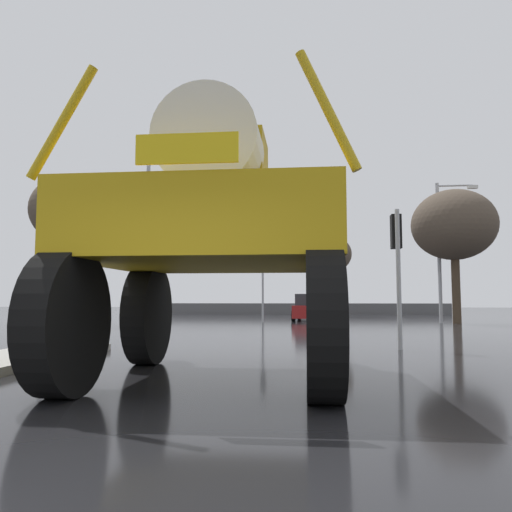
{
  "coord_description": "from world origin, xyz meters",
  "views": [
    {
      "loc": [
        1.53,
        -3.51,
        1.19
      ],
      "look_at": [
        0.38,
        6.69,
        2.09
      ],
      "focal_mm": 35.34,
      "sensor_mm": 36.0,
      "label": 1
    }
  ],
  "objects_px": {
    "bare_tree_far_center": "(329,255)",
    "bare_tree_right": "(454,225)",
    "sedan_ahead": "(311,308)",
    "bare_tree_left": "(73,211)",
    "traffic_signal_near_left": "(48,253)",
    "traffic_signal_far_left": "(263,272)",
    "oversize_sprayer": "(216,239)",
    "streetlight_far_left": "(149,221)",
    "streetlight_far_right": "(442,243)",
    "traffic_signal_near_right": "(397,248)"
  },
  "relations": [
    {
      "from": "bare_tree_right",
      "to": "traffic_signal_far_left",
      "type": "bearing_deg",
      "value": 178.05
    },
    {
      "from": "oversize_sprayer",
      "to": "traffic_signal_near_left",
      "type": "relative_size",
      "value": 1.53
    },
    {
      "from": "sedan_ahead",
      "to": "traffic_signal_near_left",
      "type": "height_order",
      "value": "traffic_signal_near_left"
    },
    {
      "from": "bare_tree_right",
      "to": "traffic_signal_near_left",
      "type": "bearing_deg",
      "value": -135.73
    },
    {
      "from": "bare_tree_left",
      "to": "bare_tree_far_center",
      "type": "bearing_deg",
      "value": 45.56
    },
    {
      "from": "sedan_ahead",
      "to": "bare_tree_left",
      "type": "relative_size",
      "value": 0.58
    },
    {
      "from": "traffic_signal_near_left",
      "to": "bare_tree_right",
      "type": "bearing_deg",
      "value": 44.27
    },
    {
      "from": "oversize_sprayer",
      "to": "traffic_signal_far_left",
      "type": "distance_m",
      "value": 19.19
    },
    {
      "from": "traffic_signal_near_left",
      "to": "traffic_signal_near_right",
      "type": "xyz_separation_m",
      "value": [
        9.04,
        -0.0,
        0.03
      ]
    },
    {
      "from": "traffic_signal_near_left",
      "to": "bare_tree_far_center",
      "type": "xyz_separation_m",
      "value": [
        8.16,
        23.55,
        1.97
      ]
    },
    {
      "from": "sedan_ahead",
      "to": "bare_tree_far_center",
      "type": "relative_size",
      "value": 0.73
    },
    {
      "from": "oversize_sprayer",
      "to": "traffic_signal_far_left",
      "type": "xyz_separation_m",
      "value": [
        -1.17,
        19.14,
        0.57
      ]
    },
    {
      "from": "streetlight_far_left",
      "to": "bare_tree_right",
      "type": "relative_size",
      "value": 1.35
    },
    {
      "from": "bare_tree_left",
      "to": "bare_tree_right",
      "type": "height_order",
      "value": "bare_tree_left"
    },
    {
      "from": "traffic_signal_far_left",
      "to": "streetlight_far_right",
      "type": "relative_size",
      "value": 0.51
    },
    {
      "from": "traffic_signal_near_left",
      "to": "traffic_signal_far_left",
      "type": "height_order",
      "value": "traffic_signal_far_left"
    },
    {
      "from": "streetlight_far_left",
      "to": "bare_tree_left",
      "type": "bearing_deg",
      "value": -175.76
    },
    {
      "from": "oversize_sprayer",
      "to": "traffic_signal_near_right",
      "type": "height_order",
      "value": "oversize_sprayer"
    },
    {
      "from": "sedan_ahead",
      "to": "traffic_signal_far_left",
      "type": "bearing_deg",
      "value": 139.35
    },
    {
      "from": "streetlight_far_left",
      "to": "bare_tree_left",
      "type": "relative_size",
      "value": 1.26
    },
    {
      "from": "traffic_signal_near_left",
      "to": "traffic_signal_far_left",
      "type": "relative_size",
      "value": 0.91
    },
    {
      "from": "bare_tree_left",
      "to": "traffic_signal_near_left",
      "type": "bearing_deg",
      "value": -66.4
    },
    {
      "from": "traffic_signal_near_left",
      "to": "bare_tree_far_center",
      "type": "height_order",
      "value": "bare_tree_far_center"
    },
    {
      "from": "traffic_signal_near_right",
      "to": "bare_tree_right",
      "type": "xyz_separation_m",
      "value": [
        5.13,
        13.81,
        2.51
      ]
    },
    {
      "from": "streetlight_far_left",
      "to": "sedan_ahead",
      "type": "bearing_deg",
      "value": 36.83
    },
    {
      "from": "bare_tree_left",
      "to": "traffic_signal_near_right",
      "type": "bearing_deg",
      "value": -37.68
    },
    {
      "from": "sedan_ahead",
      "to": "bare_tree_left",
      "type": "xyz_separation_m",
      "value": [
        -11.47,
        -6.06,
        4.78
      ]
    },
    {
      "from": "oversize_sprayer",
      "to": "streetlight_far_right",
      "type": "distance_m",
      "value": 20.88
    },
    {
      "from": "traffic_signal_near_right",
      "to": "bare_tree_far_center",
      "type": "relative_size",
      "value": 0.58
    },
    {
      "from": "streetlight_far_right",
      "to": "bare_tree_right",
      "type": "height_order",
      "value": "streetlight_far_right"
    },
    {
      "from": "traffic_signal_near_right",
      "to": "streetlight_far_left",
      "type": "height_order",
      "value": "streetlight_far_left"
    },
    {
      "from": "oversize_sprayer",
      "to": "streetlight_far_left",
      "type": "bearing_deg",
      "value": 21.2
    },
    {
      "from": "oversize_sprayer",
      "to": "streetlight_far_left",
      "type": "xyz_separation_m",
      "value": [
        -6.37,
        15.81,
        2.89
      ]
    },
    {
      "from": "traffic_signal_near_left",
      "to": "bare_tree_left",
      "type": "height_order",
      "value": "bare_tree_left"
    },
    {
      "from": "streetlight_far_left",
      "to": "streetlight_far_right",
      "type": "relative_size",
      "value": 1.27
    },
    {
      "from": "bare_tree_far_center",
      "to": "bare_tree_right",
      "type": "bearing_deg",
      "value": -58.33
    },
    {
      "from": "streetlight_far_left",
      "to": "bare_tree_left",
      "type": "xyz_separation_m",
      "value": [
        -3.74,
        -0.28,
        0.48
      ]
    },
    {
      "from": "oversize_sprayer",
      "to": "traffic_signal_near_left",
      "type": "bearing_deg",
      "value": 47.04
    },
    {
      "from": "oversize_sprayer",
      "to": "bare_tree_left",
      "type": "distance_m",
      "value": 18.83
    },
    {
      "from": "sedan_ahead",
      "to": "traffic_signal_near_left",
      "type": "xyz_separation_m",
      "value": [
        -6.87,
        -16.59,
        1.72
      ]
    },
    {
      "from": "traffic_signal_near_left",
      "to": "streetlight_far_left",
      "type": "distance_m",
      "value": 11.14
    },
    {
      "from": "traffic_signal_far_left",
      "to": "bare_tree_far_center",
      "type": "bearing_deg",
      "value": 67.89
    },
    {
      "from": "streetlight_far_left",
      "to": "bare_tree_far_center",
      "type": "bearing_deg",
      "value": 54.7
    },
    {
      "from": "streetlight_far_left",
      "to": "bare_tree_far_center",
      "type": "height_order",
      "value": "streetlight_far_left"
    },
    {
      "from": "traffic_signal_far_left",
      "to": "bare_tree_right",
      "type": "height_order",
      "value": "bare_tree_right"
    },
    {
      "from": "traffic_signal_near_right",
      "to": "traffic_signal_far_left",
      "type": "height_order",
      "value": "traffic_signal_far_left"
    },
    {
      "from": "traffic_signal_near_left",
      "to": "streetlight_far_left",
      "type": "bearing_deg",
      "value": 94.54
    },
    {
      "from": "oversize_sprayer",
      "to": "streetlight_far_right",
      "type": "xyz_separation_m",
      "value": [
        8.14,
        19.12,
        1.97
      ]
    },
    {
      "from": "sedan_ahead",
      "to": "traffic_signal_near_right",
      "type": "distance_m",
      "value": 16.83
    },
    {
      "from": "bare_tree_left",
      "to": "bare_tree_far_center",
      "type": "relative_size",
      "value": 1.25
    }
  ]
}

